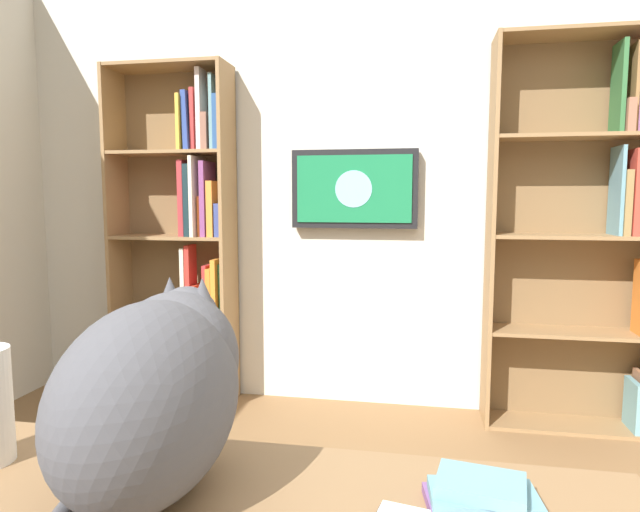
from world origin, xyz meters
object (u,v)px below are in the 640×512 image
Objects in this scene: bookshelf_left at (598,227)px; wall_mounted_tv at (354,189)px; desk_book_stack at (482,498)px; cat at (158,387)px; bookshelf_right at (188,241)px.

bookshelf_left is 1.37m from wall_mounted_tv.
wall_mounted_tv is 2.45m from desk_book_stack.
wall_mounted_tv reaches higher than desk_book_stack.
bookshelf_left is 2.85× the size of wall_mounted_tv.
wall_mounted_tv is at bearing -77.73° from desk_book_stack.
wall_mounted_tv is 1.26× the size of cat.
desk_book_stack is (0.85, 2.24, -0.36)m from bookshelf_left.
bookshelf_left is at bearing -179.82° from bookshelf_right.
bookshelf_left is at bearing -122.42° from cat.
bookshelf_left reaches higher than cat.
cat is (1.44, 2.27, -0.19)m from bookshelf_left.
bookshelf_right is at bearing 4.75° from wall_mounted_tv.
bookshelf_left reaches higher than bookshelf_right.
cat is at bearing 87.88° from wall_mounted_tv.
cat is 2.92× the size of desk_book_stack.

